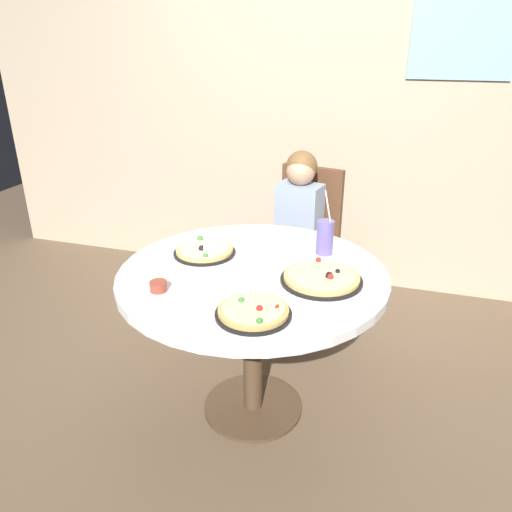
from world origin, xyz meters
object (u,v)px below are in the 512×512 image
object	(u,v)px
plate_small	(249,273)
pizza_veggie	(322,278)
soda_cup	(325,237)
dining_table	(253,292)
pizza_pepperoni	(254,311)
chair_wooden	(305,235)
diner_child	(293,252)
sauce_bowl	(158,286)
pizza_cheese	(205,250)

from	to	relation	value
plate_small	pizza_veggie	bearing A→B (deg)	4.44
pizza_veggie	soda_cup	size ratio (longest dim) A/B	1.11
dining_table	pizza_veggie	world-z (taller)	pizza_veggie
pizza_pepperoni	soda_cup	distance (m)	0.66
dining_table	soda_cup	bearing A→B (deg)	47.29
chair_wooden	pizza_pepperoni	xyz separation A→B (m)	(0.10, -1.38, 0.24)
plate_small	pizza_pepperoni	bearing A→B (deg)	-69.39
diner_child	plate_small	size ratio (longest dim) A/B	6.01
chair_wooden	sauce_bowl	size ratio (longest dim) A/B	13.57
dining_table	plate_small	bearing A→B (deg)	-95.61
pizza_cheese	sauce_bowl	xyz separation A→B (m)	(-0.03, -0.39, 0.00)
dining_table	pizza_cheese	xyz separation A→B (m)	(-0.27, 0.11, 0.12)
sauce_bowl	chair_wooden	bearing A→B (deg)	76.30
chair_wooden	plate_small	bearing A→B (deg)	-91.10
pizza_veggie	pizza_pepperoni	distance (m)	0.39
chair_wooden	pizza_cheese	distance (m)	0.99
pizza_cheese	pizza_pepperoni	distance (m)	0.61
soda_cup	plate_small	xyz separation A→B (m)	(-0.26, -0.32, -0.08)
pizza_veggie	plate_small	world-z (taller)	pizza_veggie
pizza_cheese	plate_small	world-z (taller)	pizza_cheese
sauce_bowl	soda_cup	bearing A→B (deg)	45.12
pizza_veggie	soda_cup	world-z (taller)	soda_cup
chair_wooden	pizza_veggie	xyz separation A→B (m)	(0.29, -1.04, 0.24)
pizza_veggie	pizza_cheese	world-z (taller)	same
pizza_cheese	soda_cup	distance (m)	0.56
dining_table	pizza_pepperoni	distance (m)	0.39
pizza_pepperoni	plate_small	xyz separation A→B (m)	(-0.12, 0.32, -0.01)
diner_child	soda_cup	xyz separation A→B (m)	(0.28, -0.57, 0.35)
dining_table	pizza_veggie	size ratio (longest dim) A/B	3.42
pizza_veggie	pizza_pepperoni	size ratio (longest dim) A/B	1.21
diner_child	pizza_cheese	world-z (taller)	diner_child
pizza_cheese	plate_small	bearing A→B (deg)	-28.54
pizza_cheese	soda_cup	world-z (taller)	soda_cup
soda_cup	plate_small	size ratio (longest dim) A/B	1.70
chair_wooden	pizza_pepperoni	world-z (taller)	chair_wooden
soda_cup	plate_small	bearing A→B (deg)	-129.82
pizza_veggie	sauce_bowl	xyz separation A→B (m)	(-0.61, -0.27, 0.00)
chair_wooden	plate_small	world-z (taller)	chair_wooden
plate_small	dining_table	bearing A→B (deg)	84.39
dining_table	plate_small	xyz separation A→B (m)	(-0.00, -0.03, 0.11)
pizza_veggie	dining_table	bearing A→B (deg)	178.01
diner_child	pizza_pepperoni	world-z (taller)	diner_child
diner_child	pizza_veggie	size ratio (longest dim) A/B	3.17
sauce_bowl	plate_small	distance (m)	0.39
chair_wooden	pizza_pepperoni	size ratio (longest dim) A/B	3.37
pizza_veggie	plate_small	size ratio (longest dim) A/B	1.90
pizza_cheese	soda_cup	bearing A→B (deg)	17.93
pizza_pepperoni	sauce_bowl	xyz separation A→B (m)	(-0.42, 0.07, 0.00)
dining_table	soda_cup	size ratio (longest dim) A/B	3.81
dining_table	pizza_veggie	bearing A→B (deg)	-1.99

